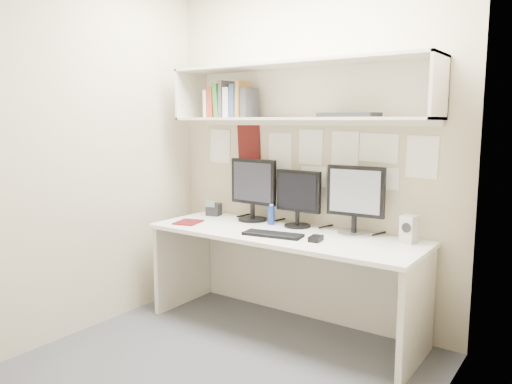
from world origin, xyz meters
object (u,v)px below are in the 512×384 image
Objects in this scene: maroon_notebook at (188,222)px; desk_phone at (214,209)px; monitor_left at (253,187)px; speaker at (409,229)px; monitor_right at (355,198)px; keyboard at (273,234)px; monitor_center at (298,196)px; desk at (283,281)px.

maroon_notebook is 1.57× the size of desk_phone.
monitor_left is 1.26m from speaker.
keyboard is (-0.44, -0.36, -0.25)m from monitor_right.
speaker is (0.39, -0.03, -0.17)m from monitor_right.
keyboard is at bearing -143.51° from monitor_right.
monitor_center is at bearing 2.80° from monitor_left.
desk_phone is (-1.25, -0.02, -0.21)m from monitor_right.
monitor_center is (0.41, 0.00, -0.03)m from monitor_left.
monitor_left reaches higher than maroon_notebook.
desk is at bearing -28.71° from desk_phone.
monitor_right reaches higher than monitor_center.
monitor_left is at bearing -171.95° from speaker.
monitor_right is at bearing -174.64° from speaker.
maroon_notebook is (-0.35, -0.37, -0.26)m from monitor_left.
monitor_right is at bearing -13.97° from desk_phone.
maroon_notebook reaches higher than desk.
monitor_left is 0.44m from desk_phone.
keyboard is at bearing -37.81° from desk_phone.
monitor_left reaches higher than keyboard.
desk_phone is (-1.64, 0.01, -0.04)m from speaker.
monitor_center is (-0.01, 0.22, 0.60)m from desk.
monitor_right is 1.30m from maroon_notebook.
monitor_right reaches higher than keyboard.
speaker is at bearing -6.90° from monitor_right.
desk is 0.64m from monitor_center.
monitor_center is at bearing 92.65° from desk.
monitor_left reaches higher than desk.
monitor_right is at bearing 26.29° from desk.
desk is 0.93m from desk_phone.
speaker is at bearing -1.39° from monitor_center.
monitor_left is 1.16× the size of monitor_center.
desk is 4.18× the size of monitor_right.
monitor_left is 0.86m from monitor_right.
monitor_left is 1.02× the size of monitor_right.
monitor_center is 0.82m from desk_phone.
desk is at bearing -3.53° from maroon_notebook.
keyboard is 3.08× the size of desk_phone.
monitor_left is (-0.42, 0.22, 0.63)m from desk.
desk_phone is (-0.81, 0.34, 0.04)m from keyboard.
keyboard is at bearing -14.08° from maroon_notebook.
monitor_center reaches higher than maroon_notebook.
monitor_center is at bearing 176.96° from monitor_right.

